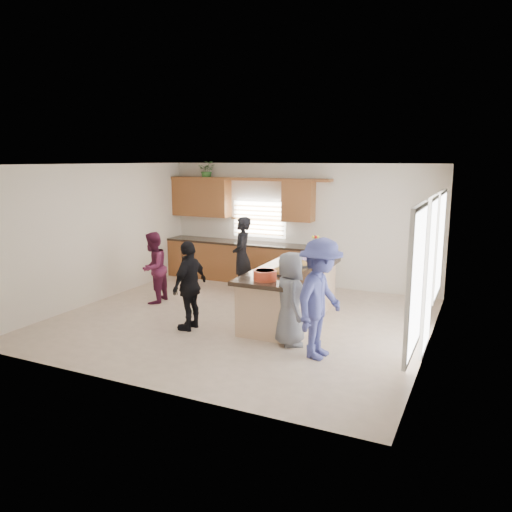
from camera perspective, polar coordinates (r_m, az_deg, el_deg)
The scene contains 18 objects.
floor at distance 9.20m, azimuth -1.78°, elevation -7.29°, with size 6.50×6.50×0.00m, color beige.
room_shell at distance 8.79m, azimuth -1.86°, elevation 4.56°, with size 6.52×6.02×2.81m.
back_cabinetry at distance 12.00m, azimuth -2.16°, elevation 1.52°, with size 4.08×0.66×2.46m.
right_wall_glazing at distance 7.84m, azimuth 19.18°, elevation -0.97°, with size 0.06×4.00×2.25m.
island at distance 9.13m, azimuth 3.92°, elevation -4.48°, with size 1.19×2.72×0.95m.
platter_front at distance 8.60m, azimuth 3.33°, elevation -1.83°, with size 0.49×0.49×0.20m.
platter_mid at distance 9.26m, azimuth 4.70°, elevation -0.94°, with size 0.44×0.44×0.18m.
platter_back at distance 9.74m, azimuth 3.93°, elevation -0.33°, with size 0.36×0.36×0.14m.
salad_bowl at distance 8.10m, azimuth 1.03°, elevation -2.15°, with size 0.38×0.38×0.17m.
clear_cup at distance 8.01m, azimuth 3.59°, elevation -2.64°, with size 0.09×0.09×0.10m, color white.
plate_stack at distance 9.80m, azimuth 5.21°, elevation -0.28°, with size 0.20×0.20×0.06m, color #CB99DF.
flower_vase at distance 10.01m, azimuth 6.79°, elevation 1.19°, with size 0.14×0.14×0.45m.
potted_plant at distance 12.33m, azimuth -5.60°, elevation 9.72°, with size 0.40×0.35×0.44m, color #38712D.
woman_left_back at distance 10.72m, azimuth -1.62°, elevation 0.01°, with size 0.61×0.40×1.69m, color black.
woman_left_mid at distance 10.31m, azimuth -11.67°, elevation -1.32°, with size 0.71×0.55×1.45m, color #571A35.
woman_left_front at distance 8.59m, azimuth -7.57°, elevation -3.36°, with size 0.90×0.38×1.54m, color black.
woman_right_back at distance 7.33m, azimuth 7.37°, elevation -4.87°, with size 1.15×0.66×1.79m, color #3B4182.
woman_right_front at distance 7.84m, azimuth 3.94°, elevation -4.89°, with size 0.73×0.47×1.49m, color slate.
Camera 1 is at (3.96, -7.78, 2.88)m, focal length 35.00 mm.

